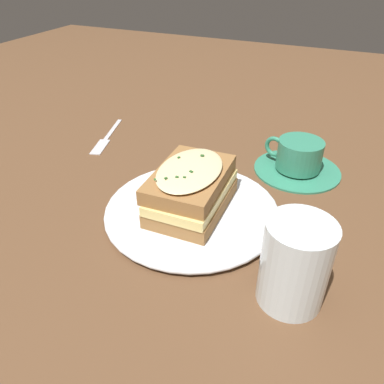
% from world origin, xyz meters
% --- Properties ---
extents(ground_plane, '(2.40, 2.40, 0.00)m').
position_xyz_m(ground_plane, '(0.00, 0.00, 0.00)').
color(ground_plane, brown).
extents(dinner_plate, '(0.27, 0.27, 0.01)m').
position_xyz_m(dinner_plate, '(0.01, 0.01, 0.01)').
color(dinner_plate, white).
rests_on(dinner_plate, ground_plane).
extents(sandwich, '(0.15, 0.11, 0.07)m').
position_xyz_m(sandwich, '(0.01, 0.01, 0.05)').
color(sandwich, olive).
rests_on(sandwich, dinner_plate).
extents(teacup_with_saucer, '(0.16, 0.16, 0.06)m').
position_xyz_m(teacup_with_saucer, '(0.21, -0.11, 0.02)').
color(teacup_with_saucer, '#338466').
rests_on(teacup_with_saucer, ground_plane).
extents(water_glass, '(0.08, 0.08, 0.11)m').
position_xyz_m(water_glass, '(-0.09, -0.16, 0.05)').
color(water_glass, silver).
rests_on(water_glass, ground_plane).
extents(fork, '(0.17, 0.06, 0.00)m').
position_xyz_m(fork, '(0.17, 0.28, 0.00)').
color(fork, silver).
rests_on(fork, ground_plane).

